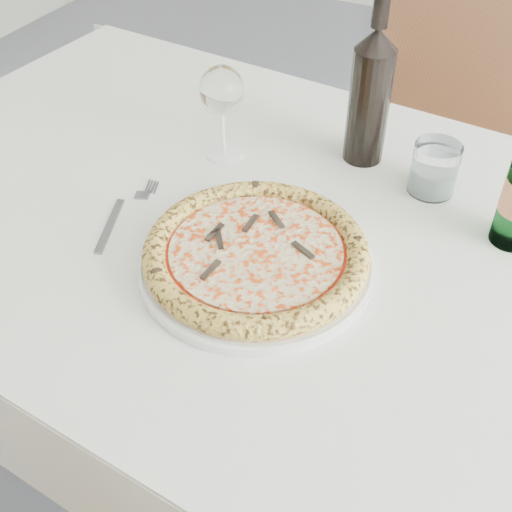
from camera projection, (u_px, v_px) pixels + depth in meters
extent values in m
cube|color=brown|center=(285.00, 239.00, 0.98)|extent=(1.49, 0.93, 0.04)
cube|color=silver|center=(286.00, 228.00, 0.96)|extent=(1.55, 1.00, 0.01)
cube|color=silver|center=(372.00, 151.00, 1.33)|extent=(1.48, 0.01, 0.22)
cylinder|color=brown|center=(110.00, 200.00, 1.68)|extent=(0.06, 0.06, 0.71)
cube|color=brown|center=(425.00, 159.00, 1.65)|extent=(0.44, 0.44, 0.04)
cube|color=brown|center=(459.00, 37.00, 1.61)|extent=(0.42, 0.06, 0.46)
cylinder|color=brown|center=(486.00, 210.00, 1.87)|extent=(0.04, 0.04, 0.43)
cylinder|color=brown|center=(464.00, 290.00, 1.63)|extent=(0.04, 0.04, 0.43)
cylinder|color=brown|center=(366.00, 181.00, 1.98)|extent=(0.04, 0.04, 0.43)
cylinder|color=brown|center=(328.00, 252.00, 1.73)|extent=(0.04, 0.04, 0.43)
cylinder|color=white|center=(256.00, 263.00, 0.89)|extent=(0.33, 0.33, 0.01)
torus|color=white|center=(256.00, 260.00, 0.88)|extent=(0.33, 0.33, 0.01)
cylinder|color=tan|center=(256.00, 256.00, 0.88)|extent=(0.30, 0.30, 0.01)
torus|color=gold|center=(256.00, 252.00, 0.87)|extent=(0.31, 0.31, 0.03)
cylinder|color=#A9220F|center=(256.00, 252.00, 0.87)|extent=(0.26, 0.26, 0.00)
cylinder|color=beige|center=(256.00, 250.00, 0.87)|extent=(0.24, 0.24, 0.00)
cube|color=#372B20|center=(276.00, 254.00, 0.86)|extent=(0.04, 0.01, 0.00)
cube|color=#372B20|center=(285.00, 235.00, 0.89)|extent=(0.03, 0.04, 0.00)
cube|color=#372B20|center=(253.00, 217.00, 0.92)|extent=(0.03, 0.04, 0.00)
cube|color=#372B20|center=(233.00, 240.00, 0.88)|extent=(0.04, 0.01, 0.00)
cube|color=#372B20|center=(222.00, 262.00, 0.85)|extent=(0.03, 0.04, 0.00)
cube|color=#372B20|center=(259.00, 285.00, 0.81)|extent=(0.03, 0.04, 0.00)
cube|color=gray|center=(111.00, 225.00, 0.96)|extent=(0.06, 0.12, 0.00)
cube|color=gray|center=(140.00, 197.00, 1.01)|extent=(0.03, 0.03, 0.00)
cylinder|color=gray|center=(145.00, 187.00, 1.03)|extent=(0.00, 0.03, 0.00)
cylinder|color=gray|center=(148.00, 188.00, 1.03)|extent=(0.00, 0.03, 0.00)
cylinder|color=gray|center=(151.00, 189.00, 1.03)|extent=(0.00, 0.03, 0.00)
cylinder|color=gray|center=(153.00, 190.00, 1.02)|extent=(0.00, 0.03, 0.00)
cylinder|color=white|center=(224.00, 154.00, 1.10)|extent=(0.06, 0.06, 0.00)
cylinder|color=white|center=(223.00, 132.00, 1.08)|extent=(0.01, 0.01, 0.08)
ellipsoid|color=white|center=(222.00, 91.00, 1.03)|extent=(0.07, 0.07, 0.08)
cylinder|color=white|center=(434.00, 168.00, 1.00)|extent=(0.07, 0.07, 0.08)
cylinder|color=silver|center=(432.00, 179.00, 1.01)|extent=(0.07, 0.07, 0.04)
cylinder|color=black|center=(368.00, 107.00, 1.04)|extent=(0.07, 0.07, 0.19)
cone|color=black|center=(377.00, 38.00, 0.96)|extent=(0.07, 0.07, 0.03)
cylinder|color=black|center=(381.00, 11.00, 0.93)|extent=(0.02, 0.02, 0.05)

